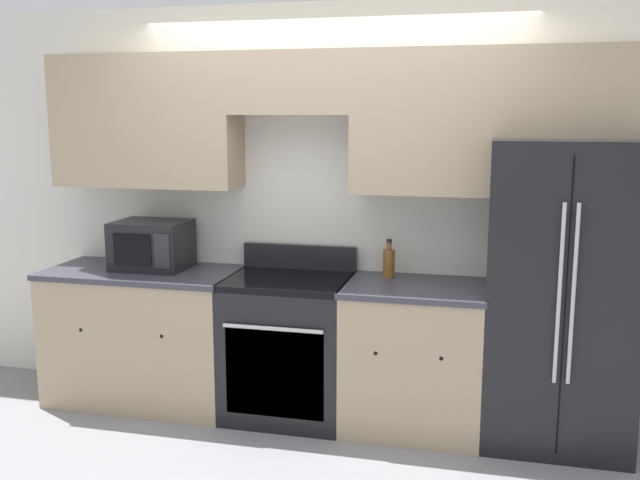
{
  "coord_description": "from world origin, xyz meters",
  "views": [
    {
      "loc": [
        1.01,
        -3.85,
        1.91
      ],
      "look_at": [
        0.0,
        0.31,
        1.15
      ],
      "focal_mm": 40.0,
      "sensor_mm": 36.0,
      "label": 1
    }
  ],
  "objects_px": {
    "bottle": "(389,262)",
    "oven_range": "(288,346)",
    "refrigerator": "(559,293)",
    "microwave": "(152,245)"
  },
  "relations": [
    {
      "from": "oven_range",
      "to": "microwave",
      "type": "bearing_deg",
      "value": 176.18
    },
    {
      "from": "refrigerator",
      "to": "bottle",
      "type": "relative_size",
      "value": 7.37
    },
    {
      "from": "refrigerator",
      "to": "bottle",
      "type": "distance_m",
      "value": 1.02
    },
    {
      "from": "microwave",
      "to": "refrigerator",
      "type": "bearing_deg",
      "value": -0.16
    },
    {
      "from": "oven_range",
      "to": "bottle",
      "type": "distance_m",
      "value": 0.83
    },
    {
      "from": "oven_range",
      "to": "bottle",
      "type": "xyz_separation_m",
      "value": [
        0.61,
        0.18,
        0.54
      ]
    },
    {
      "from": "microwave",
      "to": "bottle",
      "type": "height_order",
      "value": "microwave"
    },
    {
      "from": "bottle",
      "to": "oven_range",
      "type": "bearing_deg",
      "value": -163.47
    },
    {
      "from": "refrigerator",
      "to": "microwave",
      "type": "relative_size",
      "value": 3.76
    },
    {
      "from": "microwave",
      "to": "oven_range",
      "type": "bearing_deg",
      "value": -3.82
    }
  ]
}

